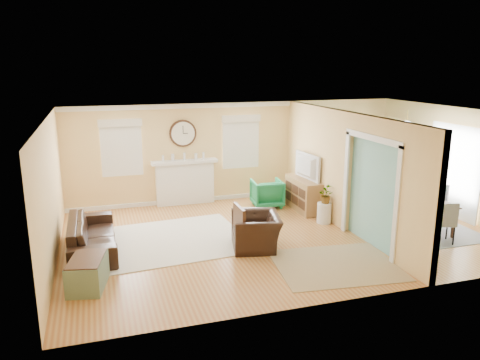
{
  "coord_description": "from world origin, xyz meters",
  "views": [
    {
      "loc": [
        -3.65,
        -8.82,
        3.58
      ],
      "look_at": [
        -0.8,
        0.3,
        1.2
      ],
      "focal_mm": 35.0,
      "sensor_mm": 36.0,
      "label": 1
    }
  ],
  "objects_px": {
    "sofa": "(92,235)",
    "dining_table": "(413,211)",
    "eames_chair": "(256,231)",
    "credenza": "(303,194)",
    "green_chair": "(267,193)"
  },
  "relations": [
    {
      "from": "green_chair",
      "to": "dining_table",
      "type": "height_order",
      "value": "green_chair"
    },
    {
      "from": "sofa",
      "to": "green_chair",
      "type": "xyz_separation_m",
      "value": [
        4.31,
        1.77,
        0.03
      ]
    },
    {
      "from": "sofa",
      "to": "eames_chair",
      "type": "height_order",
      "value": "eames_chair"
    },
    {
      "from": "sofa",
      "to": "dining_table",
      "type": "relative_size",
      "value": 1.13
    },
    {
      "from": "eames_chair",
      "to": "green_chair",
      "type": "xyz_separation_m",
      "value": [
        1.19,
        2.55,
        0.01
      ]
    },
    {
      "from": "sofa",
      "to": "green_chair",
      "type": "distance_m",
      "value": 4.66
    },
    {
      "from": "eames_chair",
      "to": "green_chair",
      "type": "height_order",
      "value": "green_chair"
    },
    {
      "from": "sofa",
      "to": "credenza",
      "type": "bearing_deg",
      "value": -76.62
    },
    {
      "from": "sofa",
      "to": "eames_chair",
      "type": "distance_m",
      "value": 3.22
    },
    {
      "from": "eames_chair",
      "to": "dining_table",
      "type": "height_order",
      "value": "dining_table"
    },
    {
      "from": "dining_table",
      "to": "green_chair",
      "type": "bearing_deg",
      "value": 53.36
    },
    {
      "from": "dining_table",
      "to": "credenza",
      "type": "bearing_deg",
      "value": 51.06
    },
    {
      "from": "green_chair",
      "to": "eames_chair",
      "type": "bearing_deg",
      "value": 70.14
    },
    {
      "from": "dining_table",
      "to": "eames_chair",
      "type": "bearing_deg",
      "value": 98.15
    },
    {
      "from": "sofa",
      "to": "credenza",
      "type": "height_order",
      "value": "credenza"
    }
  ]
}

